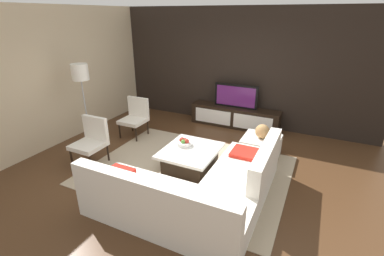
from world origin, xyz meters
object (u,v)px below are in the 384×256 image
(media_console, at_px, (235,117))
(fruit_bowl, at_px, (184,143))
(accent_chair_near, at_px, (92,138))
(ottoman, at_px, (261,147))
(decorative_ball, at_px, (262,131))
(sectional_couch, at_px, (200,191))
(coffee_table, at_px, (191,158))
(accent_chair_far, at_px, (136,115))
(television, at_px, (236,96))
(floor_lamp, at_px, (81,77))

(media_console, height_order, fruit_bowl, fruit_bowl)
(accent_chair_near, relative_size, ottoman, 1.24)
(media_console, xyz_separation_m, decorative_ball, (0.95, -1.30, 0.29))
(accent_chair_near, xyz_separation_m, decorative_ball, (2.81, 1.58, 0.05))
(sectional_couch, relative_size, accent_chair_near, 2.74)
(coffee_table, xyz_separation_m, fruit_bowl, (-0.18, 0.10, 0.23))
(media_console, relative_size, decorative_ball, 7.94)
(media_console, distance_m, accent_chair_near, 3.43)
(coffee_table, xyz_separation_m, accent_chair_far, (-1.79, 0.81, 0.29))
(media_console, relative_size, accent_chair_far, 2.51)
(media_console, bearing_deg, television, 90.00)
(accent_chair_near, distance_m, ottoman, 3.24)
(accent_chair_far, relative_size, decorative_ball, 3.17)
(coffee_table, distance_m, fruit_bowl, 0.31)
(television, xyz_separation_m, ottoman, (0.95, -1.30, -0.58))
(accent_chair_near, bearing_deg, media_console, 68.23)
(media_console, bearing_deg, fruit_bowl, -97.27)
(television, distance_m, accent_chair_near, 3.44)
(sectional_couch, distance_m, coffee_table, 1.13)
(floor_lamp, bearing_deg, sectional_couch, -17.21)
(fruit_bowl, bearing_deg, ottoman, 36.26)
(ottoman, distance_m, accent_chair_far, 2.86)
(sectional_couch, xyz_separation_m, accent_chair_near, (-2.37, 0.37, 0.20))
(media_console, bearing_deg, coffee_table, -92.49)
(ottoman, height_order, decorative_ball, decorative_ball)
(media_console, distance_m, floor_lamp, 3.63)
(sectional_couch, relative_size, accent_chair_far, 2.74)
(floor_lamp, xyz_separation_m, ottoman, (3.48, 1.01, -1.26))
(fruit_bowl, height_order, accent_chair_far, accent_chair_far)
(coffee_table, bearing_deg, television, 87.51)
(coffee_table, height_order, ottoman, ottoman)
(sectional_couch, height_order, decorative_ball, sectional_couch)
(media_console, bearing_deg, accent_chair_near, -123.02)
(accent_chair_far, bearing_deg, fruit_bowl, -22.37)
(sectional_couch, bearing_deg, television, 98.89)
(television, height_order, accent_chair_far, television)
(media_console, xyz_separation_m, coffee_table, (-0.10, -2.30, -0.05))
(television, bearing_deg, accent_chair_near, -123.02)
(sectional_couch, bearing_deg, ottoman, 77.27)
(floor_lamp, distance_m, accent_chair_far, 1.42)
(sectional_couch, bearing_deg, decorative_ball, 77.27)
(ottoman, bearing_deg, sectional_couch, -102.73)
(accent_chair_near, bearing_deg, ottoman, 40.50)
(accent_chair_far, bearing_deg, media_console, 39.55)
(floor_lamp, bearing_deg, television, 42.35)
(floor_lamp, distance_m, ottoman, 3.83)
(television, height_order, floor_lamp, floor_lamp)
(media_console, bearing_deg, accent_chair_far, -141.88)
(media_console, height_order, sectional_couch, sectional_couch)
(television, xyz_separation_m, coffee_table, (-0.10, -2.30, -0.58))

